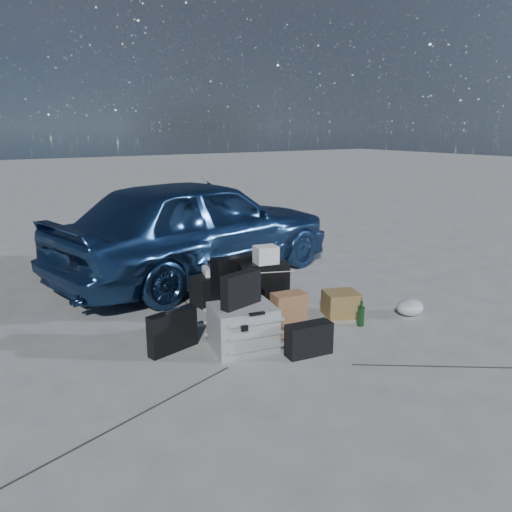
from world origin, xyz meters
The scene contains 16 objects.
ground centered at (0.00, 0.00, 0.00)m, with size 60.00×60.00×0.00m, color #B3B2AE.
car centered at (0.31, 2.27, 0.67)m, with size 1.57×3.91×1.33m, color #2C5289.
pelican_case centered at (-0.35, 0.04, 0.20)m, with size 0.55×0.45×0.40m, color #ABAEB0.
laptop_bag centered at (-0.36, 0.06, 0.55)m, with size 0.40×0.10×0.30m, color black.
briefcase centered at (-0.91, 0.32, 0.19)m, with size 0.48×0.11×0.37m, color black.
suitcase_left centered at (0.00, 0.77, 0.32)m, with size 0.49×0.18×0.64m, color black.
suitcase_right centered at (0.18, 0.51, 0.30)m, with size 0.50×0.18×0.60m, color black.
white_carton centered at (0.20, 0.51, 0.69)m, with size 0.22×0.18×0.18m, color white.
duffel_bag centered at (0.07, 1.25, 0.16)m, with size 0.65×0.28×0.33m, color black.
flat_box_white centered at (0.09, 1.26, 0.36)m, with size 0.39×0.29×0.07m, color white.
flat_box_black centered at (0.10, 1.28, 0.42)m, with size 0.26×0.19×0.06m, color black.
kraft_bag centered at (0.17, 0.06, 0.21)m, with size 0.31×0.19×0.41m, color #A37047.
cardboard_box centered at (0.93, 0.17, 0.13)m, with size 0.34×0.30×0.26m, color olive.
plastic_bag centered at (1.55, -0.22, 0.08)m, with size 0.30×0.26×0.17m, color silver.
messenger_bag centered at (0.06, -0.39, 0.14)m, with size 0.41×0.15×0.29m, color black.
green_bottle centered at (0.90, -0.15, 0.13)m, with size 0.07×0.07×0.27m, color #103414.
Camera 1 is at (-2.48, -3.52, 1.93)m, focal length 35.00 mm.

